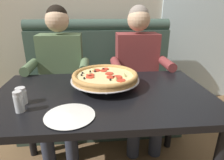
% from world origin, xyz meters
% --- Properties ---
extents(booth_bench, '(1.63, 0.78, 1.13)m').
position_xyz_m(booth_bench, '(0.00, 0.88, 0.40)').
color(booth_bench, '#384C42').
rests_on(booth_bench, ground_plane).
extents(dining_table, '(1.39, 0.81, 0.74)m').
position_xyz_m(dining_table, '(0.00, 0.00, 0.65)').
color(dining_table, black).
rests_on(dining_table, ground_plane).
extents(diner_left, '(0.54, 0.64, 1.27)m').
position_xyz_m(diner_left, '(-0.37, 0.61, 0.71)').
color(diner_left, '#2D3342').
rests_on(diner_left, ground_plane).
extents(diner_right, '(0.54, 0.64, 1.27)m').
position_xyz_m(diner_right, '(0.37, 0.61, 0.71)').
color(diner_right, '#2D3342').
rests_on(diner_right, ground_plane).
extents(pizza, '(0.46, 0.46, 0.11)m').
position_xyz_m(pizza, '(0.02, 0.10, 0.81)').
color(pizza, silver).
rests_on(pizza, dining_table).
extents(shaker_parmesan, '(0.06, 0.06, 0.10)m').
position_xyz_m(shaker_parmesan, '(-0.46, -0.10, 0.78)').
color(shaker_parmesan, white).
rests_on(shaker_parmesan, dining_table).
extents(shaker_pepper_flakes, '(0.05, 0.05, 0.11)m').
position_xyz_m(shaker_pepper_flakes, '(-0.44, -0.19, 0.79)').
color(shaker_pepper_flakes, white).
rests_on(shaker_pepper_flakes, dining_table).
extents(plate_near_left, '(0.25, 0.25, 0.02)m').
position_xyz_m(plate_near_left, '(-0.18, -0.26, 0.75)').
color(plate_near_left, white).
rests_on(plate_near_left, dining_table).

